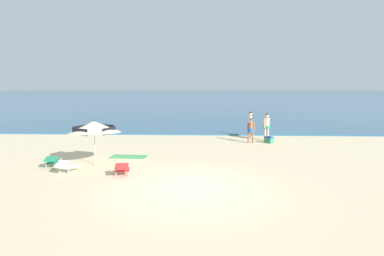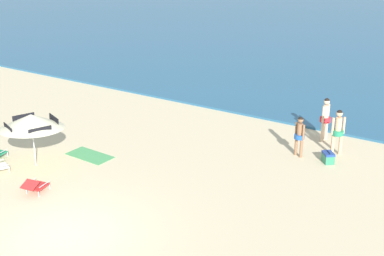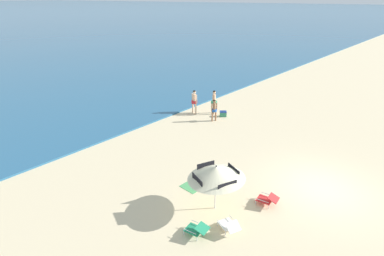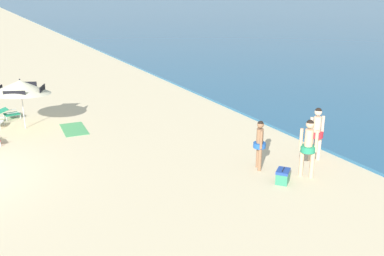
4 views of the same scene
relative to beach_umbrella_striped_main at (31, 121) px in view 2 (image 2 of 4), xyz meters
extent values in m
plane|color=beige|center=(4.33, -2.86, -1.71)|extent=(800.00, 800.00, 0.00)
cylinder|color=silver|center=(0.00, 0.00, -0.72)|extent=(0.04, 0.04, 1.97)
cone|color=beige|center=(0.00, 0.00, 0.00)|extent=(3.10, 3.12, 0.67)
cube|color=black|center=(0.32, 0.77, -0.12)|extent=(0.77, 0.35, 0.29)
cube|color=black|center=(-0.77, 0.32, -0.12)|extent=(0.35, 0.77, 0.29)
cube|color=black|center=(-0.32, -0.77, -0.12)|extent=(0.77, 0.35, 0.29)
cube|color=black|center=(0.77, -0.32, -0.12)|extent=(0.35, 0.77, 0.29)
sphere|color=black|center=(0.00, 0.00, 0.29)|extent=(0.06, 0.06, 0.06)
cylinder|color=silver|center=(-0.79, -0.73, -1.62)|extent=(0.03, 0.03, 0.18)
cylinder|color=silver|center=(-0.34, -0.92, -1.62)|extent=(0.03, 0.03, 0.18)
cylinder|color=silver|center=(-0.42, -1.19, -1.39)|extent=(0.23, 0.51, 0.02)
cube|color=red|center=(1.62, -1.39, -1.51)|extent=(0.61, 0.67, 0.04)
cube|color=red|center=(1.68, -1.76, -1.29)|extent=(0.55, 0.48, 0.18)
cylinder|color=silver|center=(1.33, -1.15, -1.62)|extent=(0.03, 0.03, 0.18)
cylinder|color=silver|center=(1.82, -1.08, -1.62)|extent=(0.03, 0.03, 0.18)
cylinder|color=silver|center=(1.42, -1.71, -1.62)|extent=(0.03, 0.03, 0.18)
cylinder|color=silver|center=(1.90, -1.64, -1.62)|extent=(0.03, 0.03, 0.18)
cylinder|color=silver|center=(1.34, -1.44, -1.39)|extent=(0.11, 0.54, 0.02)
cylinder|color=silver|center=(1.89, -1.35, -1.39)|extent=(0.11, 0.54, 0.02)
cylinder|color=silver|center=(-1.52, 0.00, -1.62)|extent=(0.03, 0.03, 0.18)
cylinder|color=silver|center=(-1.44, -0.28, -1.39)|extent=(0.11, 0.54, 0.02)
cylinder|color=#8C6042|center=(7.86, 5.88, -1.32)|extent=(0.11, 0.11, 0.77)
cylinder|color=#8C6042|center=(7.61, 5.99, -1.32)|extent=(0.11, 0.11, 0.77)
cylinder|color=#1E51A3|center=(7.74, 5.93, -0.92)|extent=(0.39, 0.39, 0.16)
cylinder|color=#8C6042|center=(7.74, 5.93, -0.67)|extent=(0.21, 0.21, 0.55)
cylinder|color=#8C6042|center=(7.91, 5.85, -0.68)|extent=(0.08, 0.08, 0.58)
cylinder|color=#8C6042|center=(7.56, 6.01, -0.68)|extent=(0.08, 0.08, 0.58)
sphere|color=#8C6042|center=(7.74, 5.93, -0.26)|extent=(0.21, 0.21, 0.21)
sphere|color=black|center=(7.74, 5.93, -0.23)|extent=(0.19, 0.19, 0.19)
cylinder|color=beige|center=(7.98, 7.83, -1.27)|extent=(0.13, 0.13, 0.88)
cylinder|color=beige|center=(8.02, 8.13, -1.27)|extent=(0.13, 0.13, 0.88)
cylinder|color=red|center=(8.00, 7.98, -0.82)|extent=(0.44, 0.44, 0.18)
cylinder|color=beige|center=(8.00, 7.98, -0.53)|extent=(0.24, 0.24, 0.62)
cylinder|color=beige|center=(7.97, 7.76, -0.54)|extent=(0.09, 0.09, 0.66)
cylinder|color=beige|center=(8.03, 8.20, -0.54)|extent=(0.09, 0.09, 0.66)
sphere|color=beige|center=(8.00, 7.98, -0.06)|extent=(0.24, 0.24, 0.24)
sphere|color=black|center=(8.00, 7.98, -0.03)|extent=(0.22, 0.22, 0.22)
cylinder|color=#D8A87F|center=(9.01, 6.93, -1.27)|extent=(0.13, 0.13, 0.88)
cylinder|color=#D8A87F|center=(8.78, 6.73, -1.27)|extent=(0.13, 0.13, 0.88)
cylinder|color=#23845B|center=(8.89, 6.83, -0.81)|extent=(0.44, 0.44, 0.18)
cylinder|color=#D8A87F|center=(8.89, 6.83, -0.52)|extent=(0.24, 0.24, 0.62)
cylinder|color=#D8A87F|center=(9.06, 6.98, -0.54)|extent=(0.10, 0.10, 0.66)
cylinder|color=#D8A87F|center=(8.73, 6.68, -0.54)|extent=(0.10, 0.10, 0.66)
sphere|color=#D8A87F|center=(8.89, 6.83, -0.05)|extent=(0.24, 0.24, 0.24)
sphere|color=black|center=(8.89, 6.83, -0.02)|extent=(0.22, 0.22, 0.22)
cube|color=#2D7F5B|center=(8.89, 5.96, -1.55)|extent=(0.57, 0.59, 0.32)
cube|color=navy|center=(8.89, 5.96, -1.35)|extent=(0.59, 0.60, 0.08)
cylinder|color=black|center=(8.89, 5.96, -1.30)|extent=(0.24, 0.27, 0.02)
cube|color=#4C9E5B|center=(1.05, 1.71, -1.70)|extent=(1.85, 1.01, 0.01)
camera|label=1|loc=(4.85, -12.86, 1.65)|focal=28.15mm
camera|label=2|loc=(14.60, -12.36, 6.71)|focal=51.54mm
camera|label=3|loc=(-8.46, -6.10, 6.37)|focal=28.67mm
camera|label=4|loc=(17.86, -1.69, 3.69)|focal=40.42mm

